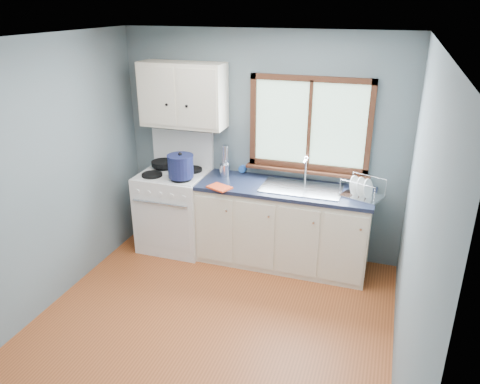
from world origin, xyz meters
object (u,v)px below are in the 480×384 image
(sink, at_px, (301,194))
(thermos, at_px, (225,160))
(base_cabinets, at_px, (283,229))
(skillet, at_px, (164,163))
(gas_range, at_px, (175,208))
(dish_rack, at_px, (362,192))
(utensil_crock, at_px, (225,170))
(stockpot, at_px, (181,166))

(sink, xyz_separation_m, thermos, (-0.92, 0.19, 0.23))
(base_cabinets, distance_m, skillet, 1.60)
(gas_range, xyz_separation_m, dish_rack, (2.10, 0.01, 0.48))
(base_cabinets, relative_size, thermos, 5.53)
(gas_range, height_order, utensil_crock, gas_range)
(base_cabinets, xyz_separation_m, skillet, (-1.48, 0.11, 0.58))
(stockpot, xyz_separation_m, utensil_crock, (0.41, 0.28, -0.09))
(base_cabinets, relative_size, dish_rack, 4.01)
(base_cabinets, height_order, thermos, thermos)
(gas_range, relative_size, thermos, 4.06)
(base_cabinets, xyz_separation_m, utensil_crock, (-0.72, 0.11, 0.58))
(skillet, bearing_deg, thermos, -2.52)
(sink, bearing_deg, thermos, 168.40)
(gas_range, height_order, base_cabinets, gas_range)
(skillet, xyz_separation_m, utensil_crock, (0.76, -0.00, 0.01))
(utensil_crock, relative_size, thermos, 1.07)
(gas_range, height_order, sink, gas_range)
(base_cabinets, bearing_deg, dish_rack, -0.97)
(base_cabinets, relative_size, stockpot, 5.58)
(sink, bearing_deg, utensil_crock, 173.10)
(stockpot, bearing_deg, gas_range, 139.58)
(base_cabinets, bearing_deg, utensil_crock, 171.43)
(utensil_crock, xyz_separation_m, dish_rack, (1.52, -0.12, -0.02))
(utensil_crock, bearing_deg, sink, -6.90)
(stockpot, xyz_separation_m, thermos, (0.39, 0.36, 0.00))
(stockpot, bearing_deg, sink, 7.35)
(skillet, height_order, thermos, thermos)
(gas_range, distance_m, stockpot, 0.64)
(dish_rack, bearing_deg, base_cabinets, -160.59)
(skillet, height_order, stockpot, stockpot)
(stockpot, relative_size, dish_rack, 0.72)
(utensil_crock, bearing_deg, skillet, 179.93)
(base_cabinets, height_order, sink, sink)
(gas_range, distance_m, dish_rack, 2.16)
(base_cabinets, height_order, utensil_crock, utensil_crock)
(gas_range, height_order, dish_rack, gas_range)
(gas_range, distance_m, thermos, 0.85)
(gas_range, distance_m, base_cabinets, 1.31)
(base_cabinets, distance_m, utensil_crock, 0.93)
(skillet, relative_size, stockpot, 1.30)
(sink, bearing_deg, skillet, 176.23)
(gas_range, xyz_separation_m, skillet, (-0.18, 0.13, 0.49))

